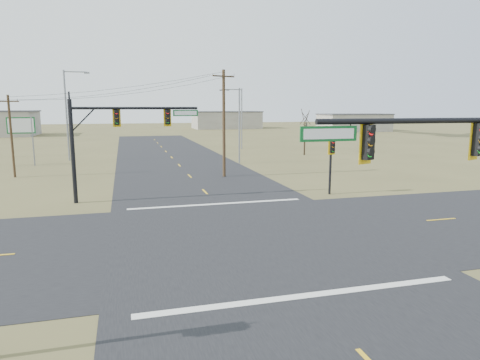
% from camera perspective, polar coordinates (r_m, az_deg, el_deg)
% --- Properties ---
extents(ground, '(320.00, 320.00, 0.00)m').
position_cam_1_polar(ground, '(22.44, 0.95, -7.42)').
color(ground, brown).
rests_on(ground, ground).
extents(road_ew, '(160.00, 14.00, 0.02)m').
position_cam_1_polar(road_ew, '(22.44, 0.95, -7.40)').
color(road_ew, black).
rests_on(road_ew, ground).
extents(road_ns, '(14.00, 160.00, 0.02)m').
position_cam_1_polar(road_ns, '(22.44, 0.95, -7.39)').
color(road_ns, black).
rests_on(road_ns, ground).
extents(stop_bar_near, '(12.00, 0.40, 0.01)m').
position_cam_1_polar(stop_bar_near, '(15.83, 8.77, -14.99)').
color(stop_bar_near, silver).
rests_on(stop_bar_near, road_ns).
extents(stop_bar_far, '(12.00, 0.40, 0.01)m').
position_cam_1_polar(stop_bar_far, '(29.47, -3.10, -3.20)').
color(stop_bar_far, silver).
rests_on(stop_bar_far, road_ns).
extents(mast_arm_near, '(10.34, 0.57, 6.79)m').
position_cam_1_polar(mast_arm_near, '(16.10, 29.38, 2.56)').
color(mast_arm_near, black).
rests_on(mast_arm_near, ground).
extents(mast_arm_far, '(8.84, 0.51, 7.13)m').
position_cam_1_polar(mast_arm_far, '(31.15, -16.14, 6.65)').
color(mast_arm_far, black).
rests_on(mast_arm_far, ground).
extents(pedestal_signal_ne, '(0.59, 0.52, 4.43)m').
position_cam_1_polar(pedestal_signal_ne, '(32.97, 12.13, 3.62)').
color(pedestal_signal_ne, black).
rests_on(pedestal_signal_ne, ground).
extents(utility_pole_near, '(2.28, 1.10, 10.01)m').
position_cam_1_polar(utility_pole_near, '(40.52, -2.17, 7.69)').
color(utility_pole_near, '#43301C').
rests_on(utility_pole_near, ground).
extents(utility_pole_far, '(1.88, 0.45, 7.72)m').
position_cam_1_polar(utility_pole_far, '(45.61, -28.20, 5.39)').
color(utility_pole_far, '#43301C').
rests_on(utility_pole_far, ground).
extents(highway_sign, '(2.93, 0.15, 5.50)m').
position_cam_1_polar(highway_sign, '(53.91, -27.13, 5.81)').
color(highway_sign, slate).
rests_on(highway_sign, ground).
extents(streetlight_a, '(2.45, 0.30, 8.79)m').
position_cam_1_polar(streetlight_a, '(50.24, -0.30, 7.80)').
color(streetlight_a, slate).
rests_on(streetlight_a, ground).
extents(streetlight_b, '(2.65, 0.40, 9.47)m').
position_cam_1_polar(streetlight_b, '(68.01, 0.06, 8.63)').
color(streetlight_b, slate).
rests_on(streetlight_b, ground).
extents(streetlight_c, '(3.07, 0.35, 11.02)m').
position_cam_1_polar(streetlight_c, '(57.08, -21.92, 8.61)').
color(streetlight_c, slate).
rests_on(streetlight_c, ground).
extents(bare_tree_c, '(2.87, 2.87, 6.71)m').
position_cam_1_polar(bare_tree_c, '(59.95, 8.69, 8.32)').
color(bare_tree_c, black).
rests_on(bare_tree_c, ground).
extents(warehouse_mid, '(20.00, 12.00, 5.00)m').
position_cam_1_polar(warehouse_mid, '(134.28, -1.84, 7.97)').
color(warehouse_mid, '#AAA597').
rests_on(warehouse_mid, ground).
extents(warehouse_right, '(18.00, 10.00, 4.50)m').
position_cam_1_polar(warehouse_right, '(122.01, 14.95, 7.35)').
color(warehouse_right, '#AAA597').
rests_on(warehouse_right, ground).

